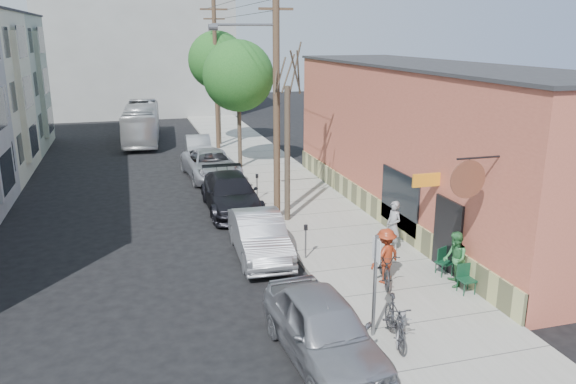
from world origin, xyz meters
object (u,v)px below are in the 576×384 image
object	(u,v)px
car_0	(324,329)
car_2	(231,193)
parking_meter_far	(257,182)
car_3	(211,165)
tree_leafy_mid	(238,76)
patio_chair_a	(444,262)
bus	(142,123)
parked_bike_b	(402,324)
parking_meter_near	(306,236)
patron_grey	(394,226)
tree_bare	(287,155)
utility_pole_near	(275,95)
parked_bike_a	(395,321)
patio_chair_b	(467,280)
car_1	(259,236)
tree_leafy_far	(217,60)
patron_green	(455,259)
sign_post	(375,276)
car_4	(198,147)
cyclist	(385,256)

from	to	relation	value
car_0	car_2	xyz separation A→B (m)	(0.00, 12.67, -0.02)
parking_meter_far	car_3	distance (m)	5.39
tree_leafy_mid	patio_chair_a	world-z (taller)	tree_leafy_mid
car_0	bus	world-z (taller)	bus
tree_leafy_mid	parked_bike_b	bearing A→B (deg)	-89.43
parking_meter_near	patron_grey	bearing A→B (deg)	-1.47
tree_bare	car_0	distance (m)	10.72
parking_meter_far	utility_pole_near	xyz separation A→B (m)	(0.14, -2.95, 4.43)
patron_grey	parked_bike_a	xyz separation A→B (m)	(-2.83, -5.87, -0.34)
patron_grey	parked_bike_a	world-z (taller)	patron_grey
bus	tree_bare	bearing A→B (deg)	-71.82
utility_pole_near	car_2	distance (m)	5.25
utility_pole_near	parked_bike_a	world-z (taller)	utility_pole_near
utility_pole_near	car_0	distance (m)	11.74
patio_chair_b	bus	bearing A→B (deg)	104.12
patio_chair_a	parked_bike_a	bearing A→B (deg)	-160.23
car_1	parking_meter_near	bearing A→B (deg)	-30.56
utility_pole_near	parked_bike_a	size ratio (longest dim) A/B	5.13
tree_leafy_mid	tree_leafy_far	bearing A→B (deg)	90.00
utility_pole_near	patron_green	world-z (taller)	utility_pole_near
sign_post	car_1	distance (m)	6.72
parking_meter_far	car_4	size ratio (longest dim) A/B	0.28
sign_post	patio_chair_b	world-z (taller)	sign_post
tree_leafy_far	patron_grey	xyz separation A→B (m)	(2.78, -22.21, -4.96)
tree_leafy_mid	parked_bike_a	size ratio (longest dim) A/B	3.79
parked_bike_b	car_4	world-z (taller)	car_4
sign_post	patron_green	world-z (taller)	sign_post
parking_meter_near	bus	bearing A→B (deg)	100.56
utility_pole_near	parked_bike_b	distance (m)	11.63
tree_leafy_mid	car_4	distance (m)	6.39
parking_meter_near	parking_meter_far	size ratio (longest dim) A/B	1.00
tree_leafy_mid	parked_bike_a	world-z (taller)	tree_leafy_mid
tree_leafy_mid	tree_leafy_far	size ratio (longest dim) A/B	0.93
sign_post	patron_green	bearing A→B (deg)	29.80
parked_bike_b	bus	size ratio (longest dim) A/B	0.16
patio_chair_b	cyclist	distance (m)	2.54
car_3	parked_bike_b	bearing A→B (deg)	-87.18
parking_meter_far	cyclist	size ratio (longest dim) A/B	0.69
parked_bike_b	car_1	world-z (taller)	car_1
parking_meter_far	patron_green	world-z (taller)	patron_green
car_3	parked_bike_a	bearing A→B (deg)	-87.97
parked_bike_a	car_1	world-z (taller)	car_1
tree_leafy_mid	patron_green	bearing A→B (deg)	-79.75
car_0	car_3	distance (m)	18.83
sign_post	car_3	size ratio (longest dim) A/B	0.49
parking_meter_near	bus	world-z (taller)	bus
sign_post	parking_meter_far	distance (m)	13.19
parked_bike_a	car_3	xyz separation A→B (m)	(-1.95, 18.78, 0.05)
tree_bare	car_2	world-z (taller)	tree_bare
parking_meter_far	tree_leafy_mid	distance (m)	8.30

